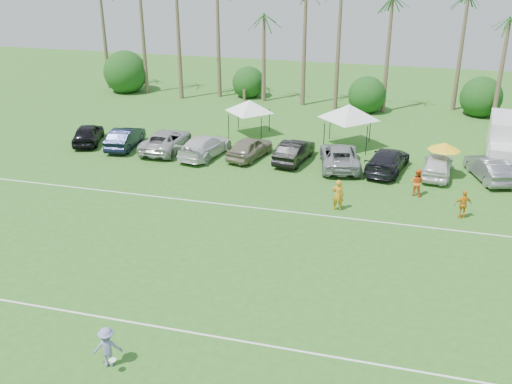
# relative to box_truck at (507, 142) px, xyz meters

# --- Properties ---
(ground) EXTENTS (120.00, 120.00, 0.00)m
(ground) POSITION_rel_box_truck_xyz_m (-16.56, -25.26, -1.75)
(ground) COLOR #2D631D
(ground) RESTS_ON ground
(field_lines) EXTENTS (80.00, 12.10, 0.01)m
(field_lines) POSITION_rel_box_truck_xyz_m (-16.56, -17.26, -1.74)
(field_lines) COLOR white
(field_lines) RESTS_ON ground
(palm_tree_0) EXTENTS (2.40, 2.40, 8.90)m
(palm_tree_0) POSITION_rel_box_truck_xyz_m (-38.56, 12.74, 5.73)
(palm_tree_0) COLOR brown
(palm_tree_0) RESTS_ON ground
(palm_tree_1) EXTENTS (2.40, 2.40, 9.90)m
(palm_tree_1) POSITION_rel_box_truck_xyz_m (-33.56, 12.74, 6.60)
(palm_tree_1) COLOR brown
(palm_tree_1) RESTS_ON ground
(palm_tree_2) EXTENTS (2.40, 2.40, 10.90)m
(palm_tree_2) POSITION_rel_box_truck_xyz_m (-28.56, 12.74, 7.47)
(palm_tree_2) COLOR brown
(palm_tree_2) RESTS_ON ground
(palm_tree_4) EXTENTS (2.40, 2.40, 8.90)m
(palm_tree_4) POSITION_rel_box_truck_xyz_m (-20.56, 12.74, 5.73)
(palm_tree_4) COLOR brown
(palm_tree_4) RESTS_ON ground
(palm_tree_5) EXTENTS (2.40, 2.40, 9.90)m
(palm_tree_5) POSITION_rel_box_truck_xyz_m (-16.56, 12.74, 6.60)
(palm_tree_5) COLOR brown
(palm_tree_5) RESTS_ON ground
(palm_tree_6) EXTENTS (2.40, 2.40, 10.90)m
(palm_tree_6) POSITION_rel_box_truck_xyz_m (-12.56, 12.74, 7.47)
(palm_tree_6) COLOR brown
(palm_tree_6) RESTS_ON ground
(palm_tree_8) EXTENTS (2.40, 2.40, 8.90)m
(palm_tree_8) POSITION_rel_box_truck_xyz_m (-3.56, 12.74, 5.73)
(palm_tree_8) COLOR brown
(palm_tree_8) RESTS_ON ground
(bush_tree_0) EXTENTS (4.00, 4.00, 4.00)m
(bush_tree_0) POSITION_rel_box_truck_xyz_m (-35.56, 13.74, 0.05)
(bush_tree_0) COLOR brown
(bush_tree_0) RESTS_ON ground
(bush_tree_1) EXTENTS (4.00, 4.00, 4.00)m
(bush_tree_1) POSITION_rel_box_truck_xyz_m (-22.56, 13.74, 0.05)
(bush_tree_1) COLOR brown
(bush_tree_1) RESTS_ON ground
(bush_tree_2) EXTENTS (4.00, 4.00, 4.00)m
(bush_tree_2) POSITION_rel_box_truck_xyz_m (-10.56, 13.74, 0.05)
(bush_tree_2) COLOR brown
(bush_tree_2) RESTS_ON ground
(bush_tree_3) EXTENTS (4.00, 4.00, 4.00)m
(bush_tree_3) POSITION_rel_box_truck_xyz_m (-0.56, 13.74, 0.05)
(bush_tree_3) COLOR brown
(bush_tree_3) RESTS_ON ground
(sideline_player_a) EXTENTS (0.73, 0.52, 1.87)m
(sideline_player_a) POSITION_rel_box_truck_xyz_m (-10.30, -10.26, -0.81)
(sideline_player_a) COLOR orange
(sideline_player_a) RESTS_ON ground
(sideline_player_b) EXTENTS (1.00, 0.89, 1.73)m
(sideline_player_b) POSITION_rel_box_truck_xyz_m (-5.89, -6.93, -0.89)
(sideline_player_b) COLOR orange
(sideline_player_b) RESTS_ON ground
(sideline_player_c) EXTENTS (1.05, 0.70, 1.65)m
(sideline_player_c) POSITION_rel_box_truck_xyz_m (-3.34, -9.51, -0.92)
(sideline_player_c) COLOR orange
(sideline_player_c) RESTS_ON ground
(box_truck) EXTENTS (3.03, 6.55, 3.27)m
(box_truck) POSITION_rel_box_truck_xyz_m (0.00, 0.00, 0.00)
(box_truck) COLOR silver
(box_truck) RESTS_ON ground
(canopy_tent_left) EXTENTS (4.14, 4.14, 3.35)m
(canopy_tent_left) POSITION_rel_box_truck_xyz_m (-19.09, 2.21, 1.12)
(canopy_tent_left) COLOR black
(canopy_tent_left) RESTS_ON ground
(canopy_tent_right) EXTENTS (4.77, 4.77, 3.87)m
(canopy_tent_right) POSITION_rel_box_truck_xyz_m (-11.07, 1.22, 1.56)
(canopy_tent_right) COLOR black
(canopy_tent_right) RESTS_ON ground
(market_umbrella) EXTENTS (2.14, 2.14, 2.39)m
(market_umbrella) POSITION_rel_box_truck_xyz_m (-4.32, -3.35, 0.39)
(market_umbrella) COLOR black
(market_umbrella) RESTS_ON ground
(frisbee_player) EXTENTS (1.20, 0.94, 1.63)m
(frisbee_player) POSITION_rel_box_truck_xyz_m (-16.61, -25.83, -0.93)
(frisbee_player) COLOR #7B7DAF
(frisbee_player) RESTS_ON ground
(parked_car_0) EXTENTS (3.14, 4.87, 1.54)m
(parked_car_0) POSITION_rel_box_truck_xyz_m (-30.59, -3.10, -0.98)
(parked_car_0) COLOR black
(parked_car_0) RESTS_ON ground
(parked_car_1) EXTENTS (2.10, 4.82, 1.54)m
(parked_car_1) POSITION_rel_box_truck_xyz_m (-27.34, -3.29, -0.98)
(parked_car_1) COLOR black
(parked_car_1) RESTS_ON ground
(parked_car_2) EXTENTS (2.68, 5.60, 1.54)m
(parked_car_2) POSITION_rel_box_truck_xyz_m (-24.09, -3.08, -0.98)
(parked_car_2) COLOR #A7A7A7
(parked_car_2) RESTS_ON ground
(parked_car_3) EXTENTS (3.07, 5.61, 1.54)m
(parked_car_3) POSITION_rel_box_truck_xyz_m (-20.84, -3.51, -0.98)
(parked_car_3) COLOR silver
(parked_car_3) RESTS_ON ground
(parked_car_4) EXTENTS (2.84, 4.83, 1.54)m
(parked_car_4) POSITION_rel_box_truck_xyz_m (-17.59, -3.04, -0.98)
(parked_car_4) COLOR gray
(parked_car_4) RESTS_ON ground
(parked_car_5) EXTENTS (2.31, 4.87, 1.54)m
(parked_car_5) POSITION_rel_box_truck_xyz_m (-14.34, -2.97, -0.98)
(parked_car_5) COLOR black
(parked_car_5) RESTS_ON ground
(parked_car_6) EXTENTS (3.59, 5.94, 1.54)m
(parked_car_6) POSITION_rel_box_truck_xyz_m (-11.09, -3.18, -0.98)
(parked_car_6) COLOR gray
(parked_car_6) RESTS_ON ground
(parked_car_7) EXTENTS (3.15, 5.63, 1.54)m
(parked_car_7) POSITION_rel_box_truck_xyz_m (-7.84, -3.17, -0.98)
(parked_car_7) COLOR black
(parked_car_7) RESTS_ON ground
(parked_car_8) EXTENTS (2.29, 4.69, 1.54)m
(parked_car_8) POSITION_rel_box_truck_xyz_m (-4.59, -3.25, -0.98)
(parked_car_8) COLOR white
(parked_car_8) RESTS_ON ground
(parked_car_9) EXTENTS (2.97, 4.95, 1.54)m
(parked_car_9) POSITION_rel_box_truck_xyz_m (-1.34, -2.97, -0.98)
(parked_car_9) COLOR slate
(parked_car_9) RESTS_ON ground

